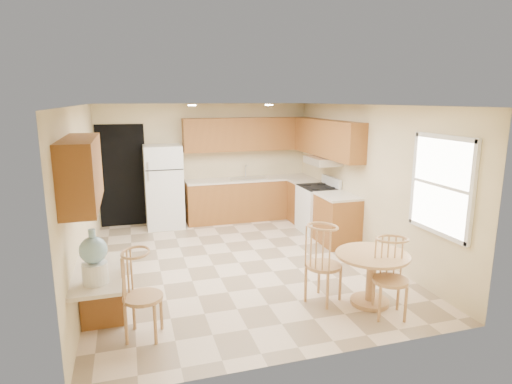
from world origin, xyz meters
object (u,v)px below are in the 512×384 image
object	(u,v)px
dining_table	(371,271)
chair_desk	(143,290)
chair_table_b	(396,273)
stove	(318,208)
water_crock	(94,259)
chair_table_a	(327,258)
refrigerator	(164,187)

from	to	relation	value
dining_table	chair_desk	world-z (taller)	chair_desk
dining_table	chair_table_b	xyz separation A→B (m)	(0.05, -0.43, 0.14)
stove	water_crock	size ratio (longest dim) A/B	1.93
stove	chair_table_b	size ratio (longest dim) A/B	1.13
stove	chair_table_a	size ratio (longest dim) A/B	1.06
refrigerator	water_crock	distance (m)	4.52
dining_table	chair_table_a	size ratio (longest dim) A/B	0.90
water_crock	stove	bearing A→B (deg)	38.99
chair_table_b	refrigerator	bearing A→B (deg)	-45.27
dining_table	chair_table_b	bearing A→B (deg)	-83.39
chair_table_b	chair_desk	world-z (taller)	chair_desk
chair_table_b	chair_table_a	bearing A→B (deg)	-25.24
refrigerator	dining_table	distance (m)	4.82
stove	refrigerator	bearing A→B (deg)	157.01
dining_table	water_crock	bearing A→B (deg)	-177.61
refrigerator	chair_table_a	bearing A→B (deg)	-67.92
dining_table	chair_table_a	distance (m)	0.60
stove	chair_desk	bearing A→B (deg)	-138.24
dining_table	water_crock	world-z (taller)	water_crock
chair_desk	refrigerator	bearing A→B (deg)	-171.78
dining_table	chair_table_a	xyz separation A→B (m)	(-0.55, 0.15, 0.18)
chair_table_a	chair_desk	xyz separation A→B (m)	(-2.27, -0.21, -0.02)
chair_table_a	chair_table_b	size ratio (longest dim) A/B	1.07
chair_table_b	chair_desk	distance (m)	2.89
refrigerator	chair_table_b	xyz separation A→B (m)	(2.27, -4.69, -0.26)
refrigerator	chair_table_a	xyz separation A→B (m)	(1.67, -4.11, -0.22)
chair_table_a	stove	bearing A→B (deg)	123.93
stove	chair_table_b	bearing A→B (deg)	-99.93
chair_desk	chair_table_a	bearing A→B (deg)	111.51
stove	chair_desk	size ratio (longest dim) A/B	1.10
refrigerator	chair_table_a	distance (m)	4.44
refrigerator	stove	size ratio (longest dim) A/B	1.55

